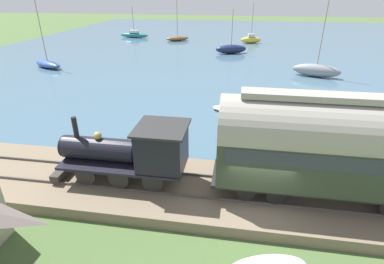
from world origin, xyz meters
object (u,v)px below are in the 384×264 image
at_px(passenger_coach, 336,145).
at_px(rowboat_off_pier, 166,122).
at_px(steam_locomotive, 136,150).
at_px(sailboat_brown, 177,38).
at_px(sailboat_gray, 316,70).
at_px(sailboat_teal, 134,35).
at_px(sailboat_navy, 231,49).
at_px(rowboat_near_shore, 224,109).
at_px(sailboat_yellow, 251,39).
at_px(sailboat_blue, 48,64).

bearing_deg(passenger_coach, rowboat_off_pier, 49.98).
distance_m(steam_locomotive, sailboat_brown, 44.44).
relative_size(sailboat_gray, sailboat_teal, 1.44).
distance_m(steam_locomotive, rowboat_off_pier, 7.64).
height_order(sailboat_gray, sailboat_navy, sailboat_gray).
relative_size(sailboat_navy, rowboat_near_shore, 2.90).
distance_m(steam_locomotive, sailboat_navy, 33.88).
distance_m(sailboat_gray, sailboat_brown, 29.05).
relative_size(sailboat_yellow, sailboat_navy, 1.09).
bearing_deg(sailboat_navy, steam_locomotive, 157.21).
bearing_deg(passenger_coach, sailboat_teal, 27.90).
height_order(passenger_coach, sailboat_gray, sailboat_gray).
relative_size(sailboat_blue, rowboat_off_pier, 3.55).
relative_size(steam_locomotive, sailboat_yellow, 0.96).
height_order(sailboat_blue, sailboat_teal, sailboat_blue).
bearing_deg(sailboat_teal, sailboat_gray, -123.72).
distance_m(sailboat_teal, rowboat_near_shore, 40.36).
xyz_separation_m(sailboat_gray, rowboat_off_pier, (-15.06, 12.96, -0.46)).
bearing_deg(rowboat_near_shore, sailboat_gray, -25.13).
height_order(steam_locomotive, sailboat_navy, sailboat_navy).
bearing_deg(sailboat_gray, sailboat_brown, 60.11).
bearing_deg(sailboat_brown, sailboat_navy, -163.65).
height_order(sailboat_gray, sailboat_yellow, sailboat_gray).
xyz_separation_m(steam_locomotive, sailboat_blue, (21.53, 18.45, -1.70)).
relative_size(steam_locomotive, sailboat_gray, 0.74).
xyz_separation_m(sailboat_yellow, rowboat_near_shore, (-32.40, 2.54, -0.47)).
bearing_deg(sailboat_gray, rowboat_off_pier, 156.80).
bearing_deg(steam_locomotive, sailboat_yellow, -7.79).
bearing_deg(rowboat_off_pier, sailboat_yellow, -11.22).
height_order(steam_locomotive, sailboat_yellow, sailboat_yellow).
relative_size(sailboat_gray, sailboat_blue, 1.11).
bearing_deg(sailboat_gray, sailboat_navy, 57.90).
relative_size(sailboat_gray, rowboat_near_shore, 4.08).
bearing_deg(steam_locomotive, sailboat_gray, -29.13).
bearing_deg(sailboat_yellow, steam_locomotive, 161.70).
bearing_deg(passenger_coach, sailboat_gray, -10.55).
distance_m(sailboat_gray, sailboat_teal, 37.19).
bearing_deg(passenger_coach, rowboat_near_shore, 24.55).
xyz_separation_m(sailboat_navy, rowboat_near_shore, (-22.88, -0.46, -0.47)).
bearing_deg(sailboat_blue, sailboat_brown, -0.56).
distance_m(sailboat_yellow, sailboat_brown, 13.09).
bearing_deg(sailboat_yellow, sailboat_teal, 71.90).
distance_m(sailboat_blue, sailboat_navy, 24.60).
bearing_deg(sailboat_navy, rowboat_off_pier, 154.85).
relative_size(sailboat_blue, sailboat_brown, 1.04).
bearing_deg(sailboat_gray, sailboat_yellow, 35.09).
relative_size(sailboat_yellow, rowboat_off_pier, 3.05).
distance_m(sailboat_blue, sailboat_brown, 25.00).
xyz_separation_m(passenger_coach, rowboat_off_pier, (7.38, 8.78, -2.85)).
height_order(steam_locomotive, sailboat_gray, sailboat_gray).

